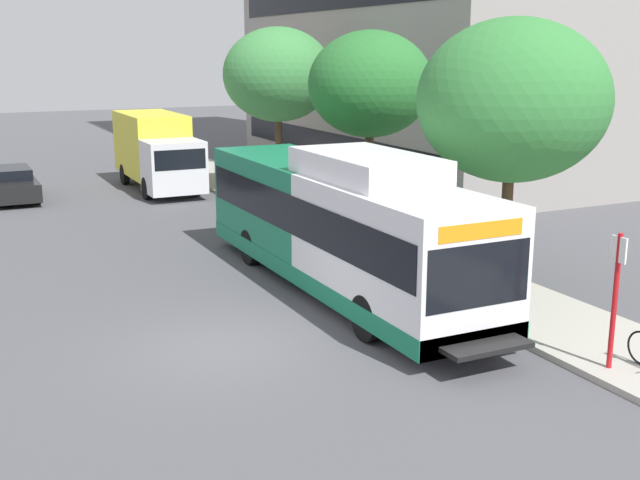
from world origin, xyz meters
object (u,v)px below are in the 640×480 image
(bus_stop_sign_pole, at_px, (615,291))
(box_truck_background, at_px, (157,150))
(parked_car_far_lane, at_px, (12,184))
(street_tree_mid_block, at_px, (370,85))
(street_tree_near_stop, at_px, (513,101))
(street_tree_far_block, at_px, (278,75))
(transit_bus, at_px, (339,224))

(bus_stop_sign_pole, distance_m, box_truck_background, 23.86)
(parked_car_far_lane, bearing_deg, box_truck_background, -0.75)
(parked_car_far_lane, relative_size, box_truck_background, 0.64)
(bus_stop_sign_pole, xyz_separation_m, street_tree_mid_block, (1.64, 12.15, 3.24))
(street_tree_near_stop, relative_size, street_tree_mid_block, 1.02)
(street_tree_far_block, distance_m, box_truck_background, 6.51)
(transit_bus, bearing_deg, street_tree_near_stop, -27.39)
(street_tree_mid_block, distance_m, parked_car_far_lane, 15.96)
(street_tree_near_stop, height_order, parked_car_far_lane, street_tree_near_stop)
(transit_bus, bearing_deg, parked_car_far_lane, 110.64)
(parked_car_far_lane, bearing_deg, street_tree_mid_block, -49.31)
(street_tree_near_stop, xyz_separation_m, parked_car_far_lane, (-10.01, 18.67, -4.11))
(street_tree_near_stop, relative_size, street_tree_far_block, 0.98)
(street_tree_mid_block, bearing_deg, street_tree_near_stop, -90.17)
(street_tree_far_block, height_order, parked_car_far_lane, street_tree_far_block)
(transit_bus, distance_m, parked_car_far_lane, 17.93)
(street_tree_mid_block, bearing_deg, bus_stop_sign_pole, -97.69)
(parked_car_far_lane, height_order, box_truck_background, box_truck_background)
(transit_bus, bearing_deg, street_tree_far_block, 73.39)
(street_tree_near_stop, distance_m, street_tree_far_block, 14.75)
(parked_car_far_lane, distance_m, box_truck_background, 6.09)
(street_tree_near_stop, bearing_deg, street_tree_mid_block, 89.83)
(bus_stop_sign_pole, height_order, street_tree_near_stop, street_tree_near_stop)
(box_truck_background, bearing_deg, street_tree_far_block, -42.87)
(transit_bus, xyz_separation_m, street_tree_near_stop, (3.70, -1.92, 3.07))
(street_tree_far_block, height_order, box_truck_background, street_tree_far_block)
(bus_stop_sign_pole, bearing_deg, street_tree_mid_block, 82.31)
(street_tree_mid_block, distance_m, street_tree_far_block, 7.74)
(transit_bus, relative_size, street_tree_mid_block, 1.90)
(transit_bus, height_order, parked_car_far_lane, transit_bus)
(bus_stop_sign_pole, distance_m, street_tree_near_stop, 6.24)
(street_tree_near_stop, height_order, box_truck_background, street_tree_near_stop)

